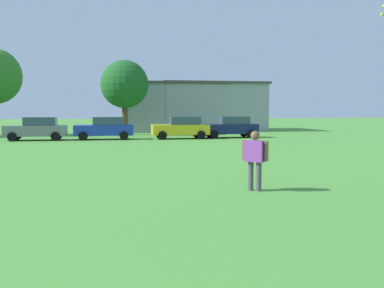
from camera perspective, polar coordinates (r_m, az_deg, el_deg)
ground_plane at (r=27.59m, az=-15.61°, el=-0.46°), size 160.00×160.00×0.00m
adult_bystander at (r=12.67m, az=7.91°, el=-1.42°), size 0.61×0.59×1.66m
parked_car_gray_0 at (r=34.73m, az=-18.89°, el=1.85°), size 4.30×2.02×1.68m
parked_car_blue_1 at (r=34.42m, az=-10.89°, el=1.99°), size 4.30×2.02×1.68m
parked_car_yellow_2 at (r=34.65m, az=-1.36°, el=2.08°), size 4.30×2.02×1.68m
parked_car_navy_3 at (r=36.09m, az=4.86°, el=2.16°), size 4.30×2.02×1.68m
tree_far_right at (r=40.48m, az=-8.47°, el=7.41°), size 4.20×4.20×6.54m
house_left at (r=48.71m, az=2.24°, el=4.71°), size 10.89×8.20×5.03m
house_right at (r=48.00m, az=-2.40°, el=4.68°), size 10.26×8.06×4.97m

